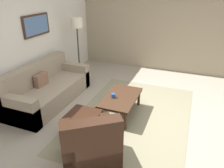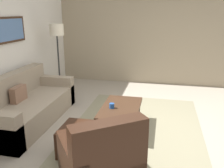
# 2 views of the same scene
# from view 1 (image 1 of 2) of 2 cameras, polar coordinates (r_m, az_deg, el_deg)

# --- Properties ---
(ground_plane) EXTENTS (8.00, 8.00, 0.00)m
(ground_plane) POSITION_cam_1_polar(r_m,az_deg,el_deg) (4.56, 5.50, -8.50)
(ground_plane) COLOR gray
(rear_partition) EXTENTS (6.00, 0.12, 2.80)m
(rear_partition) POSITION_cam_1_polar(r_m,az_deg,el_deg) (5.25, -22.70, 10.90)
(rear_partition) COLOR silver
(rear_partition) RESTS_ON ground_plane
(stone_feature_panel) EXTENTS (0.12, 5.20, 2.80)m
(stone_feature_panel) POSITION_cam_1_polar(r_m,az_deg,el_deg) (6.85, 13.29, 15.01)
(stone_feature_panel) COLOR gray
(stone_feature_panel) RESTS_ON ground_plane
(area_rug) EXTENTS (3.33, 2.24, 0.01)m
(area_rug) POSITION_cam_1_polar(r_m,az_deg,el_deg) (4.56, 5.50, -8.45)
(area_rug) COLOR gray
(area_rug) RESTS_ON ground_plane
(couch_main) EXTENTS (2.20, 0.95, 0.88)m
(couch_main) POSITION_cam_1_polar(r_m,az_deg,el_deg) (5.21, -17.18, -1.36)
(couch_main) COLOR gray
(couch_main) RESTS_ON ground_plane
(armchair_leather) EXTENTS (1.12, 1.12, 0.95)m
(armchair_leather) POSITION_cam_1_polar(r_m,az_deg,el_deg) (3.31, -5.75, -16.89)
(armchair_leather) COLOR black
(armchair_leather) RESTS_ON ground_plane
(ottoman) EXTENTS (0.56, 0.56, 0.40)m
(ottoman) POSITION_cam_1_polar(r_m,az_deg,el_deg) (4.02, -7.68, -10.33)
(ottoman) COLOR black
(ottoman) RESTS_ON ground_plane
(coffee_table) EXTENTS (1.10, 0.64, 0.41)m
(coffee_table) POSITION_cam_1_polar(r_m,az_deg,el_deg) (4.45, 2.36, -3.91)
(coffee_table) COLOR #382316
(coffee_table) RESTS_ON ground_plane
(cup) EXTENTS (0.09, 0.09, 0.08)m
(cup) POSITION_cam_1_polar(r_m,az_deg,el_deg) (4.37, 0.30, -3.08)
(cup) COLOR #1E478C
(cup) RESTS_ON coffee_table
(lamp_standing) EXTENTS (0.32, 0.32, 1.71)m
(lamp_standing) POSITION_cam_1_polar(r_m,az_deg,el_deg) (6.02, -9.26, 14.13)
(lamp_standing) COLOR black
(lamp_standing) RESTS_ON ground_plane
(framed_artwork) EXTENTS (0.87, 0.04, 0.49)m
(framed_artwork) POSITION_cam_1_polar(r_m,az_deg,el_deg) (5.46, -19.38, 14.48)
(framed_artwork) COLOR #382316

